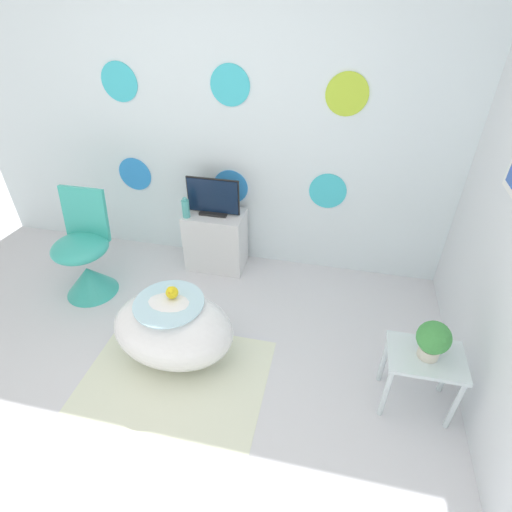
{
  "coord_description": "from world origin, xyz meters",
  "views": [
    {
      "loc": [
        0.91,
        -1.03,
        2.24
      ],
      "look_at": [
        0.47,
        0.96,
        0.78
      ],
      "focal_mm": 28.0,
      "sensor_mm": 36.0,
      "label": 1
    }
  ],
  "objects_px": {
    "chair": "(86,263)",
    "vase": "(186,208)",
    "tv": "(213,198)",
    "potted_plant_left": "(433,339)",
    "bathtub": "(173,329)"
  },
  "relations": [
    {
      "from": "bathtub",
      "to": "chair",
      "type": "distance_m",
      "value": 1.1
    },
    {
      "from": "tv",
      "to": "vase",
      "type": "xyz_separation_m",
      "value": [
        -0.21,
        -0.11,
        -0.06
      ]
    },
    {
      "from": "tv",
      "to": "potted_plant_left",
      "type": "height_order",
      "value": "tv"
    },
    {
      "from": "bathtub",
      "to": "chair",
      "type": "xyz_separation_m",
      "value": [
        -0.97,
        0.52,
        0.02
      ]
    },
    {
      "from": "tv",
      "to": "vase",
      "type": "height_order",
      "value": "tv"
    },
    {
      "from": "tv",
      "to": "potted_plant_left",
      "type": "bearing_deg",
      "value": -34.73
    },
    {
      "from": "bathtub",
      "to": "vase",
      "type": "bearing_deg",
      "value": 104.13
    },
    {
      "from": "bathtub",
      "to": "vase",
      "type": "relative_size",
      "value": 4.69
    },
    {
      "from": "vase",
      "to": "chair",
      "type": "bearing_deg",
      "value": -146.08
    },
    {
      "from": "chair",
      "to": "vase",
      "type": "xyz_separation_m",
      "value": [
        0.72,
        0.48,
        0.34
      ]
    },
    {
      "from": "bathtub",
      "to": "tv",
      "type": "distance_m",
      "value": 1.19
    },
    {
      "from": "bathtub",
      "to": "potted_plant_left",
      "type": "xyz_separation_m",
      "value": [
        1.59,
        -0.02,
        0.31
      ]
    },
    {
      "from": "bathtub",
      "to": "potted_plant_left",
      "type": "relative_size",
      "value": 3.39
    },
    {
      "from": "vase",
      "to": "tv",
      "type": "bearing_deg",
      "value": 26.66
    },
    {
      "from": "tv",
      "to": "chair",
      "type": "bearing_deg",
      "value": -147.63
    }
  ]
}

